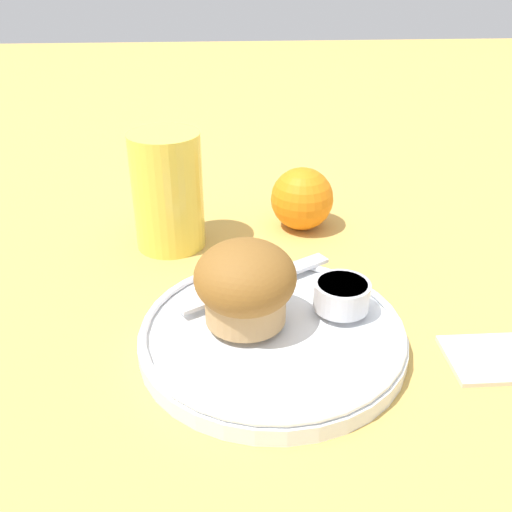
% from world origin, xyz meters
% --- Properties ---
extents(ground_plane, '(3.00, 3.00, 0.00)m').
position_xyz_m(ground_plane, '(0.00, 0.00, 0.00)').
color(ground_plane, tan).
extents(plate, '(0.21, 0.21, 0.02)m').
position_xyz_m(plate, '(-0.01, -0.01, 0.01)').
color(plate, white).
rests_on(plate, ground_plane).
extents(muffin, '(0.08, 0.08, 0.07)m').
position_xyz_m(muffin, '(-0.03, -0.00, 0.05)').
color(muffin, tan).
rests_on(muffin, plate).
extents(cream_ramekin, '(0.05, 0.05, 0.02)m').
position_xyz_m(cream_ramekin, '(0.05, 0.01, 0.03)').
color(cream_ramekin, silver).
rests_on(cream_ramekin, plate).
extents(berry_pair, '(0.03, 0.01, 0.01)m').
position_xyz_m(berry_pair, '(-0.03, 0.04, 0.03)').
color(berry_pair, '#B7192D').
rests_on(berry_pair, plate).
extents(butter_knife, '(0.14, 0.09, 0.00)m').
position_xyz_m(butter_knife, '(-0.01, 0.05, 0.02)').
color(butter_knife, silver).
rests_on(butter_knife, plate).
extents(orange_fruit, '(0.07, 0.07, 0.07)m').
position_xyz_m(orange_fruit, '(0.05, 0.20, 0.03)').
color(orange_fruit, orange).
rests_on(orange_fruit, ground_plane).
extents(juice_glass, '(0.07, 0.07, 0.12)m').
position_xyz_m(juice_glass, '(-0.10, 0.17, 0.06)').
color(juice_glass, '#EAD14C').
rests_on(juice_glass, ground_plane).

